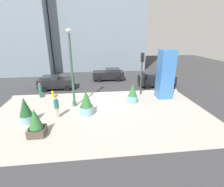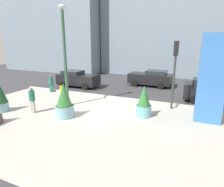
{
  "view_description": "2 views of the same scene",
  "coord_description": "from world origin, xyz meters",
  "px_view_note": "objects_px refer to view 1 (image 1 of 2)",
  "views": [
    {
      "loc": [
        -0.62,
        -14.29,
        6.37
      ],
      "look_at": [
        1.02,
        -0.45,
        1.29
      ],
      "focal_mm": 26.93,
      "sensor_mm": 36.0,
      "label": 1
    },
    {
      "loc": [
        5.71,
        -10.46,
        4.4
      ],
      "look_at": [
        1.41,
        -0.6,
        1.49
      ],
      "focal_mm": 30.73,
      "sensor_mm": 36.0,
      "label": 2
    }
  ],
  "objects_px": {
    "art_pillar_blue": "(165,75)",
    "pedestrian_crossing": "(40,90)",
    "fire_hydrant": "(53,94)",
    "pedestrian_by_curb": "(57,107)",
    "potted_plant_mid_plaza": "(133,94)",
    "traffic_light_corner": "(142,67)",
    "potted_plant_by_pillar": "(86,104)",
    "lamp_post": "(72,71)",
    "car_curb_east": "(109,74)",
    "car_far_lane": "(56,82)",
    "potted_plant_near_left": "(25,111)",
    "car_intersection": "(156,79)",
    "potted_plant_curbside": "(36,123)"
  },
  "relations": [
    {
      "from": "potted_plant_near_left",
      "to": "car_far_lane",
      "type": "distance_m",
      "value": 8.03
    },
    {
      "from": "potted_plant_mid_plaza",
      "to": "car_curb_east",
      "type": "height_order",
      "value": "potted_plant_mid_plaza"
    },
    {
      "from": "lamp_post",
      "to": "potted_plant_by_pillar",
      "type": "bearing_deg",
      "value": -58.08
    },
    {
      "from": "potted_plant_near_left",
      "to": "potted_plant_mid_plaza",
      "type": "bearing_deg",
      "value": 18.26
    },
    {
      "from": "pedestrian_crossing",
      "to": "car_curb_east",
      "type": "bearing_deg",
      "value": 37.97
    },
    {
      "from": "potted_plant_curbside",
      "to": "car_curb_east",
      "type": "bearing_deg",
      "value": 65.26
    },
    {
      "from": "potted_plant_near_left",
      "to": "pedestrian_crossing",
      "type": "height_order",
      "value": "potted_plant_near_left"
    },
    {
      "from": "art_pillar_blue",
      "to": "pedestrian_crossing",
      "type": "xyz_separation_m",
      "value": [
        -12.6,
        1.43,
        -1.57
      ]
    },
    {
      "from": "potted_plant_curbside",
      "to": "pedestrian_crossing",
      "type": "relative_size",
      "value": 1.22
    },
    {
      "from": "car_curb_east",
      "to": "pedestrian_crossing",
      "type": "relative_size",
      "value": 2.75
    },
    {
      "from": "potted_plant_mid_plaza",
      "to": "pedestrian_crossing",
      "type": "bearing_deg",
      "value": 165.08
    },
    {
      "from": "traffic_light_corner",
      "to": "car_curb_east",
      "type": "xyz_separation_m",
      "value": [
        -2.84,
        6.28,
        -2.17
      ]
    },
    {
      "from": "traffic_light_corner",
      "to": "car_curb_east",
      "type": "height_order",
      "value": "traffic_light_corner"
    },
    {
      "from": "potted_plant_mid_plaza",
      "to": "pedestrian_by_curb",
      "type": "relative_size",
      "value": 1.15
    },
    {
      "from": "potted_plant_near_left",
      "to": "fire_hydrant",
      "type": "xyz_separation_m",
      "value": [
        0.83,
        5.1,
        -0.64
      ]
    },
    {
      "from": "potted_plant_mid_plaza",
      "to": "car_far_lane",
      "type": "bearing_deg",
      "value": 147.53
    },
    {
      "from": "potted_plant_mid_plaza",
      "to": "potted_plant_near_left",
      "type": "height_order",
      "value": "potted_plant_near_left"
    },
    {
      "from": "art_pillar_blue",
      "to": "traffic_light_corner",
      "type": "relative_size",
      "value": 1.09
    },
    {
      "from": "potted_plant_curbside",
      "to": "car_intersection",
      "type": "xyz_separation_m",
      "value": [
        11.57,
        9.43,
        0.01
      ]
    },
    {
      "from": "lamp_post",
      "to": "car_curb_east",
      "type": "bearing_deg",
      "value": 64.79
    },
    {
      "from": "fire_hydrant",
      "to": "pedestrian_crossing",
      "type": "height_order",
      "value": "pedestrian_crossing"
    },
    {
      "from": "art_pillar_blue",
      "to": "potted_plant_near_left",
      "type": "height_order",
      "value": "art_pillar_blue"
    },
    {
      "from": "potted_plant_by_pillar",
      "to": "traffic_light_corner",
      "type": "distance_m",
      "value": 7.32
    },
    {
      "from": "traffic_light_corner",
      "to": "pedestrian_crossing",
      "type": "height_order",
      "value": "traffic_light_corner"
    },
    {
      "from": "potted_plant_near_left",
      "to": "car_far_lane",
      "type": "relative_size",
      "value": 0.49
    },
    {
      "from": "pedestrian_crossing",
      "to": "fire_hydrant",
      "type": "bearing_deg",
      "value": -8.86
    },
    {
      "from": "potted_plant_near_left",
      "to": "lamp_post",
      "type": "bearing_deg",
      "value": 40.28
    },
    {
      "from": "car_far_lane",
      "to": "car_curb_east",
      "type": "distance_m",
      "value": 7.39
    },
    {
      "from": "traffic_light_corner",
      "to": "car_intersection",
      "type": "height_order",
      "value": "traffic_light_corner"
    },
    {
      "from": "lamp_post",
      "to": "pedestrian_by_curb",
      "type": "height_order",
      "value": "lamp_post"
    },
    {
      "from": "lamp_post",
      "to": "pedestrian_crossing",
      "type": "distance_m",
      "value": 5.05
    },
    {
      "from": "potted_plant_near_left",
      "to": "car_intersection",
      "type": "distance_m",
      "value": 14.91
    },
    {
      "from": "art_pillar_blue",
      "to": "pedestrian_by_curb",
      "type": "xyz_separation_m",
      "value": [
        -10.11,
        -3.21,
        -1.5
      ]
    },
    {
      "from": "potted_plant_curbside",
      "to": "car_far_lane",
      "type": "bearing_deg",
      "value": 93.62
    },
    {
      "from": "potted_plant_by_pillar",
      "to": "traffic_light_corner",
      "type": "height_order",
      "value": "traffic_light_corner"
    },
    {
      "from": "potted_plant_curbside",
      "to": "car_far_lane",
      "type": "distance_m",
      "value": 9.81
    },
    {
      "from": "potted_plant_curbside",
      "to": "pedestrian_by_curb",
      "type": "distance_m",
      "value": 2.57
    },
    {
      "from": "art_pillar_blue",
      "to": "potted_plant_curbside",
      "type": "distance_m",
      "value": 12.43
    },
    {
      "from": "potted_plant_mid_plaza",
      "to": "car_curb_east",
      "type": "distance_m",
      "value": 8.52
    },
    {
      "from": "pedestrian_by_curb",
      "to": "art_pillar_blue",
      "type": "bearing_deg",
      "value": 17.64
    },
    {
      "from": "fire_hydrant",
      "to": "pedestrian_crossing",
      "type": "relative_size",
      "value": 0.48
    },
    {
      "from": "potted_plant_mid_plaza",
      "to": "lamp_post",
      "type": "bearing_deg",
      "value": -178.63
    },
    {
      "from": "traffic_light_corner",
      "to": "pedestrian_by_curb",
      "type": "distance_m",
      "value": 9.33
    },
    {
      "from": "potted_plant_mid_plaza",
      "to": "fire_hydrant",
      "type": "relative_size",
      "value": 2.55
    },
    {
      "from": "potted_plant_mid_plaza",
      "to": "traffic_light_corner",
      "type": "distance_m",
      "value": 3.31
    },
    {
      "from": "car_far_lane",
      "to": "car_intersection",
      "type": "distance_m",
      "value": 12.2
    },
    {
      "from": "car_curb_east",
      "to": "pedestrian_crossing",
      "type": "height_order",
      "value": "car_curb_east"
    },
    {
      "from": "potted_plant_by_pillar",
      "to": "potted_plant_near_left",
      "type": "bearing_deg",
      "value": -168.84
    },
    {
      "from": "lamp_post",
      "to": "potted_plant_near_left",
      "type": "relative_size",
      "value": 3.3
    },
    {
      "from": "fire_hydrant",
      "to": "car_intersection",
      "type": "bearing_deg",
      "value": 12.01
    }
  ]
}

